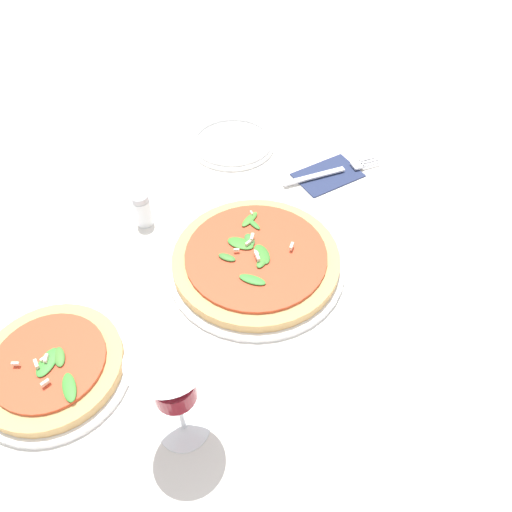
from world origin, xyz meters
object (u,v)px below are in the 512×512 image
pizza_personal_side (52,367)px  fork (332,172)px  shaker_pepper (143,210)px  pizza_arugula_main (256,261)px  side_plate_white (233,143)px  wine_glass (172,381)px

pizza_personal_side → fork: pizza_personal_side is taller
fork → shaker_pepper: bearing=180.0°
pizza_arugula_main → pizza_personal_side: 0.35m
fork → side_plate_white: size_ratio=1.19×
fork → pizza_personal_side: bearing=-155.9°
fork → shaker_pepper: 0.39m
pizza_arugula_main → pizza_personal_side: size_ratio=1.35×
shaker_pepper → pizza_arugula_main: bearing=-51.6°
pizza_personal_side → fork: 0.63m
wine_glass → shaker_pepper: 0.42m
pizza_personal_side → shaker_pepper: 0.32m
pizza_personal_side → shaker_pepper: bearing=51.2°
pizza_personal_side → wine_glass: bearing=-46.0°
wine_glass → side_plate_white: (0.29, 0.56, -0.12)m
shaker_pepper → pizza_personal_side: bearing=-128.8°
pizza_arugula_main → fork: bearing=34.7°
pizza_arugula_main → pizza_personal_side: bearing=-169.0°
fork → shaker_pepper: (-0.39, 0.02, 0.03)m
pizza_personal_side → wine_glass: (0.15, -0.15, 0.11)m
wine_glass → side_plate_white: 0.64m
pizza_arugula_main → side_plate_white: size_ratio=1.66×
side_plate_white → shaker_pepper: bearing=-146.6°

